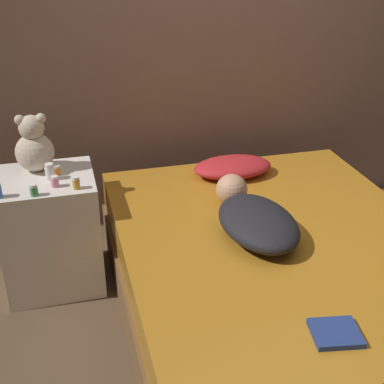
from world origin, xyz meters
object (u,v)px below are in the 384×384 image
(teddy_bear, at_px, (34,146))
(bottle_amber, at_px, (76,183))
(book, at_px, (336,333))
(bottle_pink, at_px, (55,182))
(bottle_orange, at_px, (56,170))
(bottle_white, at_px, (50,172))
(person_lying, at_px, (254,217))
(bottle_green, at_px, (34,190))
(pillow, at_px, (232,167))

(teddy_bear, relative_size, bottle_amber, 4.74)
(book, bearing_deg, bottle_pink, 129.17)
(bottle_pink, bearing_deg, bottle_orange, 85.02)
(bottle_white, height_order, book, bottle_white)
(person_lying, bearing_deg, bottle_green, 160.25)
(person_lying, relative_size, bottle_orange, 13.57)
(person_lying, relative_size, bottle_white, 8.25)
(bottle_white, relative_size, bottle_orange, 1.64)
(bottle_orange, bearing_deg, teddy_bear, 137.99)
(bottle_green, xyz_separation_m, bottle_pink, (0.11, 0.08, -0.00))
(person_lying, distance_m, bottle_amber, 0.94)
(book, bearing_deg, bottle_amber, 127.24)
(bottle_pink, bearing_deg, person_lying, -22.50)
(person_lying, distance_m, book, 0.83)
(teddy_bear, relative_size, bottle_pink, 5.37)
(teddy_bear, distance_m, bottle_orange, 0.18)
(bottle_pink, bearing_deg, pillow, 14.23)
(bottle_amber, bearing_deg, bottle_white, 130.03)
(teddy_bear, bearing_deg, bottle_green, -92.57)
(person_lying, distance_m, bottle_white, 1.13)
(bottle_white, distance_m, bottle_amber, 0.20)
(bottle_amber, bearing_deg, person_lying, -22.02)
(bottle_pink, bearing_deg, bottle_amber, -26.27)
(pillow, relative_size, bottle_amber, 7.20)
(bottle_orange, bearing_deg, bottle_green, -117.52)
(pillow, relative_size, bottle_orange, 9.04)
(person_lying, bearing_deg, bottle_pink, 154.47)
(bottle_white, bearing_deg, teddy_bear, 115.86)
(pillow, xyz_separation_m, bottle_green, (-1.19, -0.35, 0.16))
(bottle_green, bearing_deg, bottle_white, 64.81)
(book, bearing_deg, person_lying, 91.91)
(bottle_orange, relative_size, book, 0.26)
(teddy_bear, height_order, book, teddy_bear)
(bottle_white, height_order, bottle_orange, bottle_white)
(pillow, distance_m, person_lying, 0.69)
(bottle_white, bearing_deg, bottle_green, -115.19)
(person_lying, bearing_deg, bottle_orange, 146.99)
(bottle_white, bearing_deg, bottle_amber, -49.97)
(pillow, relative_size, person_lying, 0.67)
(pillow, bearing_deg, bottle_amber, -161.44)
(pillow, height_order, book, pillow)
(teddy_bear, bearing_deg, pillow, 1.42)
(bottle_amber, xyz_separation_m, book, (0.89, -1.18, -0.21))
(bottle_orange, bearing_deg, bottle_amber, -65.17)
(bottle_green, relative_size, bottle_orange, 1.16)
(teddy_bear, relative_size, book, 1.57)
(person_lying, relative_size, teddy_bear, 2.28)
(bottle_green, relative_size, bottle_pink, 1.04)
(person_lying, distance_m, teddy_bear, 1.27)
(teddy_bear, distance_m, bottle_green, 0.34)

